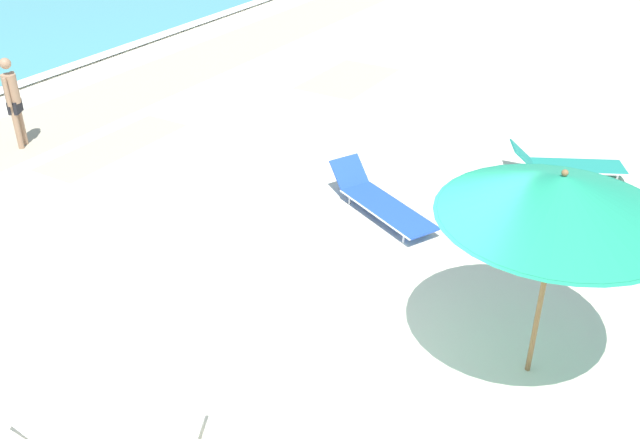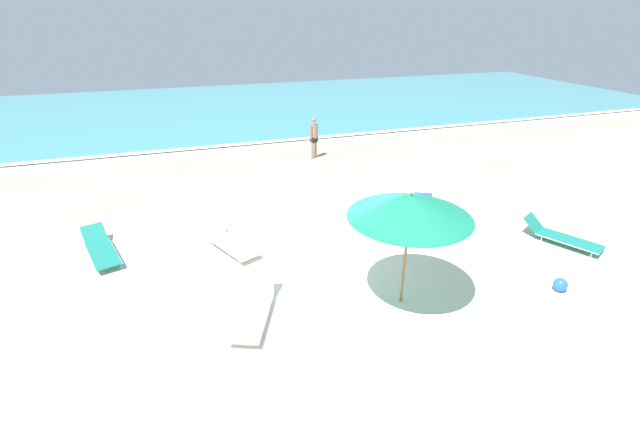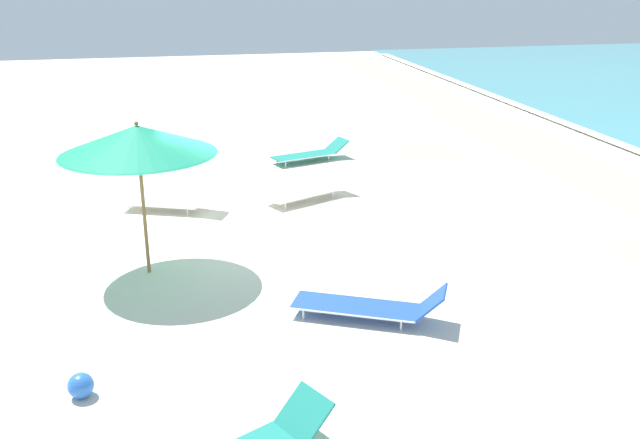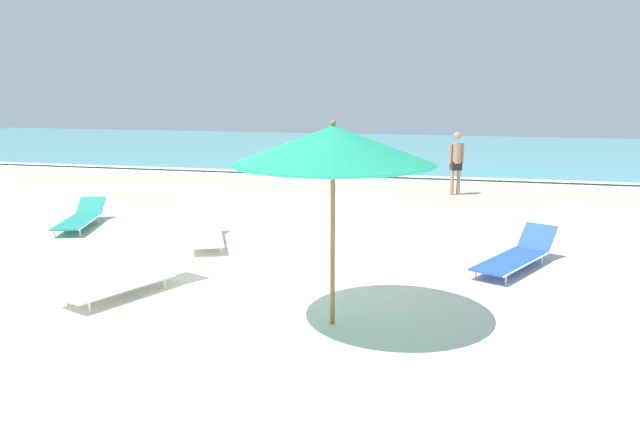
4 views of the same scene
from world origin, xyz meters
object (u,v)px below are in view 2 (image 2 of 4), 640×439
sun_lounger_near_water_left (561,236)px  sun_lounger_mid_beach_solo (101,249)px  sun_lounger_near_water_right (229,242)px  beach_umbrella (410,207)px  beach_ball (560,285)px  beachgoer_wading_adult (314,135)px  sun_lounger_under_umbrella (254,307)px  sun_lounger_beside_umbrella (424,218)px

sun_lounger_near_water_left → sun_lounger_mid_beach_solo: bearing=137.9°
sun_lounger_near_water_right → beach_umbrella: bearing=-71.9°
beach_umbrella → beach_ball: size_ratio=8.26×
beach_umbrella → sun_lounger_mid_beach_solo: (-6.56, 4.22, -2.10)m
sun_lounger_near_water_left → beachgoer_wading_adult: 10.33m
sun_lounger_mid_beach_solo → beach_umbrella: bearing=-49.9°
sun_lounger_under_umbrella → beachgoer_wading_adult: 10.87m
sun_lounger_mid_beach_solo → beach_ball: (10.22, -5.01, -0.05)m
beach_ball → sun_lounger_beside_umbrella: bearing=106.5°
beach_umbrella → sun_lounger_near_water_left: size_ratio=1.26×
sun_lounger_under_umbrella → beach_ball: sun_lounger_under_umbrella is taller
beachgoer_wading_adult → beach_ball: (2.41, -11.18, -0.84)m
beach_umbrella → sun_lounger_near_water_right: 5.27m
beach_umbrella → beachgoer_wading_adult: beach_umbrella is taller
beach_umbrella → beachgoer_wading_adult: 10.54m
sun_lounger_mid_beach_solo → beach_ball: bearing=-43.3°
sun_lounger_near_water_left → beach_ball: sun_lounger_near_water_left is taller
sun_lounger_beside_umbrella → sun_lounger_near_water_left: sun_lounger_beside_umbrella is taller
sun_lounger_near_water_left → sun_lounger_mid_beach_solo: 12.43m
sun_lounger_mid_beach_solo → sun_lounger_near_water_right: bearing=-29.2°
sun_lounger_beside_umbrella → beach_ball: size_ratio=7.21×
sun_lounger_beside_umbrella → sun_lounger_near_water_right: size_ratio=1.09×
beach_ball → sun_lounger_near_water_left: bearing=44.8°
sun_lounger_beside_umbrella → beach_umbrella: bearing=-100.9°
sun_lounger_under_umbrella → sun_lounger_mid_beach_solo: 5.03m
sun_lounger_beside_umbrella → sun_lounger_near_water_left: size_ratio=1.10×
beachgoer_wading_adult → sun_lounger_under_umbrella: bearing=-143.7°
sun_lounger_near_water_right → beach_ball: size_ratio=6.63×
sun_lounger_near_water_left → beach_ball: size_ratio=6.56×
beach_ball → sun_lounger_near_water_right: bearing=148.2°
sun_lounger_near_water_right → sun_lounger_mid_beach_solo: sun_lounger_near_water_right is taller
sun_lounger_near_water_left → sun_lounger_mid_beach_solo: (-12.00, 3.24, -0.01)m
beach_umbrella → sun_lounger_under_umbrella: beach_umbrella is taller
sun_lounger_mid_beach_solo → sun_lounger_beside_umbrella: bearing=-23.6°
beachgoer_wading_adult → sun_lounger_near_water_left: bearing=-95.6°
beach_umbrella → beachgoer_wading_adult: size_ratio=1.48×
beach_umbrella → sun_lounger_beside_umbrella: size_ratio=1.14×
beachgoer_wading_adult → beach_ball: 11.47m
sun_lounger_near_water_left → beach_umbrella: bearing=163.2°
beach_umbrella → beach_ball: bearing=-12.3°
sun_lounger_under_umbrella → sun_lounger_beside_umbrella: bearing=48.3°
beachgoer_wading_adult → beach_ball: beachgoer_wading_adult is taller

